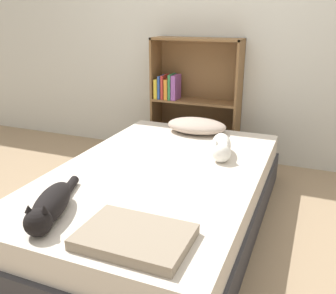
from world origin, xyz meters
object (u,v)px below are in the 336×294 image
object	(u,v)px
cat_dark	(50,206)
bed	(159,197)
pillow	(197,126)
cat_light	(221,147)
bookshelf	(194,98)

from	to	relation	value
cat_dark	bed	bearing A→B (deg)	143.35
pillow	bed	bearing A→B (deg)	-88.51
pillow	cat_light	bearing A→B (deg)	-54.26
bed	pillow	size ratio (longest dim) A/B	4.17
bed	pillow	world-z (taller)	pillow
bed	cat_light	world-z (taller)	cat_light
cat_light	bookshelf	distance (m)	1.03
bed	cat_dark	size ratio (longest dim) A/B	3.54
pillow	cat_dark	size ratio (longest dim) A/B	0.85
pillow	cat_dark	distance (m)	1.62
bed	cat_dark	xyz separation A→B (m)	(-0.24, -0.76, 0.26)
cat_dark	pillow	bearing A→B (deg)	153.32
cat_light	bookshelf	bearing A→B (deg)	-165.52
cat_dark	bookshelf	distance (m)	2.03
bed	bookshelf	bearing A→B (deg)	98.70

